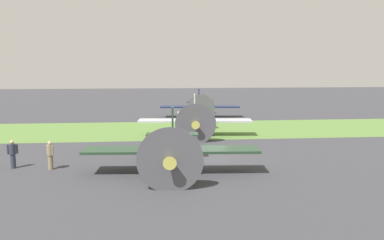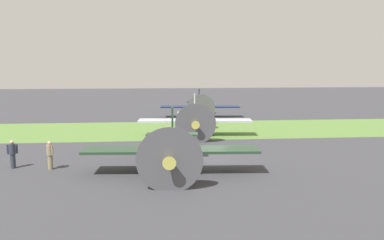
{
  "view_description": "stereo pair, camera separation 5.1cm",
  "coord_description": "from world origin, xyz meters",
  "px_view_note": "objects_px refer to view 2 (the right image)",
  "views": [
    {
      "loc": [
        3.43,
        25.75,
        6.29
      ],
      "look_at": [
        0.08,
        -9.35,
        1.34
      ],
      "focal_mm": 37.17,
      "sensor_mm": 36.0,
      "label": 1
    },
    {
      "loc": [
        3.38,
        25.76,
        6.29
      ],
      "look_at": [
        0.08,
        -9.35,
        1.34
      ],
      "focal_mm": 37.17,
      "sensor_mm": 36.0,
      "label": 2
    }
  ],
  "objects_px": {
    "airplane_wingman": "(195,118)",
    "ground_crew_mechanic": "(13,154)",
    "airplane_lead": "(171,146)",
    "airplane_trail": "(200,105)",
    "ground_crew_chief": "(50,155)"
  },
  "relations": [
    {
      "from": "airplane_wingman",
      "to": "ground_crew_mechanic",
      "type": "distance_m",
      "value": 16.04
    },
    {
      "from": "airplane_lead",
      "to": "airplane_wingman",
      "type": "relative_size",
      "value": 1.01
    },
    {
      "from": "airplane_trail",
      "to": "ground_crew_chief",
      "type": "xyz_separation_m",
      "value": [
        11.71,
        23.08,
        -0.5
      ]
    },
    {
      "from": "ground_crew_mechanic",
      "to": "airplane_wingman",
      "type": "bearing_deg",
      "value": 22.45
    },
    {
      "from": "airplane_lead",
      "to": "ground_crew_mechanic",
      "type": "bearing_deg",
      "value": -6.32
    },
    {
      "from": "airplane_trail",
      "to": "ground_crew_mechanic",
      "type": "relative_size",
      "value": 5.49
    },
    {
      "from": "ground_crew_chief",
      "to": "airplane_trail",
      "type": "bearing_deg",
      "value": 105.75
    },
    {
      "from": "airplane_wingman",
      "to": "airplane_trail",
      "type": "xyz_separation_m",
      "value": [
        -1.84,
        -12.19,
        -0.09
      ]
    },
    {
      "from": "airplane_lead",
      "to": "ground_crew_chief",
      "type": "distance_m",
      "value": 7.37
    },
    {
      "from": "airplane_wingman",
      "to": "airplane_trail",
      "type": "bearing_deg",
      "value": -93.56
    },
    {
      "from": "ground_crew_chief",
      "to": "ground_crew_mechanic",
      "type": "relative_size",
      "value": 1.0
    },
    {
      "from": "ground_crew_chief",
      "to": "ground_crew_mechanic",
      "type": "bearing_deg",
      "value": -149.45
    },
    {
      "from": "ground_crew_mechanic",
      "to": "ground_crew_chief",
      "type": "bearing_deg",
      "value": -30.03
    },
    {
      "from": "ground_crew_chief",
      "to": "airplane_wingman",
      "type": "bearing_deg",
      "value": 90.47
    },
    {
      "from": "airplane_wingman",
      "to": "ground_crew_mechanic",
      "type": "bearing_deg",
      "value": 45.41
    }
  ]
}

